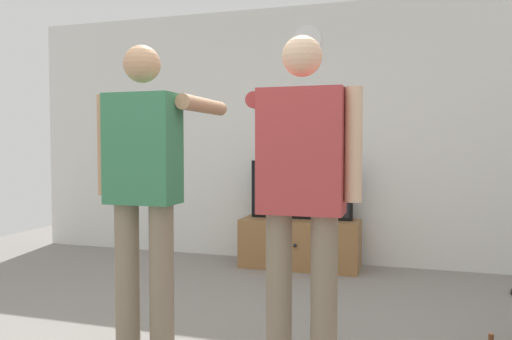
{
  "coord_description": "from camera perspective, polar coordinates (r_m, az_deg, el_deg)",
  "views": [
    {
      "loc": [
        1.1,
        -2.3,
        1.23
      ],
      "look_at": [
        0.01,
        1.2,
        1.05
      ],
      "focal_mm": 35.04,
      "sensor_mm": 36.0,
      "label": 1
    }
  ],
  "objects": [
    {
      "name": "person_standing_nearer_lamp",
      "position": [
        2.92,
        -12.61,
        -1.4
      ],
      "size": [
        0.58,
        0.78,
        1.79
      ],
      "color": "#7A6B56",
      "rests_on": "ground_plane"
    },
    {
      "name": "framed_picture",
      "position": [
        6.05,
        -13.72,
        4.37
      ],
      "size": [
        0.76,
        0.04,
        0.56
      ],
      "primitive_type": "cube",
      "color": "brown"
    },
    {
      "name": "person_standing_nearer_couch",
      "position": [
        2.62,
        5.27,
        -1.64
      ],
      "size": [
        0.62,
        0.78,
        1.79
      ],
      "color": "#7A6B56",
      "rests_on": "ground_plane"
    },
    {
      "name": "wall_clock",
      "position": [
        5.41,
        5.81,
        14.52
      ],
      "size": [
        0.3,
        0.03,
        0.3
      ],
      "primitive_type": "cylinder",
      "rotation": [
        1.57,
        0.0,
        0.0
      ],
      "color": "white"
    },
    {
      "name": "tv_stand",
      "position": [
        5.1,
        5.04,
        -8.36
      ],
      "size": [
        1.18,
        0.47,
        0.49
      ],
      "color": "olive",
      "rests_on": "ground_plane"
    },
    {
      "name": "television",
      "position": [
        5.07,
        5.18,
        -2.27
      ],
      "size": [
        1.04,
        0.07,
        0.59
      ],
      "color": "black",
      "rests_on": "tv_stand"
    },
    {
      "name": "back_wall",
      "position": [
        5.36,
        5.41,
        4.06
      ],
      "size": [
        6.4,
        0.1,
        2.7
      ],
      "primitive_type": "cube",
      "color": "silver",
      "rests_on": "ground_plane"
    }
  ]
}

